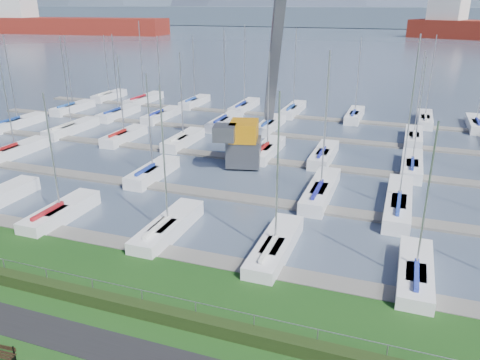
% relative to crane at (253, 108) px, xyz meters
% --- Properties ---
extents(path, '(160.00, 2.00, 0.04)m').
position_rel_crane_xyz_m(path, '(3.42, -28.12, -5.32)').
color(path, black).
rests_on(path, grass).
extents(water, '(800.00, 540.00, 0.20)m').
position_rel_crane_xyz_m(water, '(3.42, 234.88, -5.73)').
color(water, '#49566B').
extents(hedge, '(80.00, 0.70, 0.70)m').
position_rel_crane_xyz_m(hedge, '(3.42, -25.52, -4.98)').
color(hedge, '#1F2F11').
rests_on(hedge, grass).
extents(fence, '(80.00, 0.04, 0.04)m').
position_rel_crane_xyz_m(fence, '(3.42, -25.12, -4.13)').
color(fence, gray).
rests_on(fence, grass).
extents(foothill, '(900.00, 80.00, 12.00)m').
position_rel_crane_xyz_m(foothill, '(3.42, 304.88, 0.67)').
color(foothill, '#49596B').
rests_on(foothill, water).
extents(docks, '(90.00, 41.60, 0.25)m').
position_rel_crane_xyz_m(docks, '(3.42, 0.88, -5.55)').
color(docks, slate).
rests_on(docks, water).
extents(crane, '(6.92, 13.15, 22.35)m').
position_rel_crane_xyz_m(crane, '(0.00, 0.00, 0.00)').
color(crane, '#55565C').
rests_on(crane, water).
extents(cargo_ship_west, '(95.48, 27.08, 21.50)m').
position_rel_crane_xyz_m(cargo_ship_west, '(-152.82, 163.68, -1.74)').
color(cargo_ship_west, maroon).
rests_on(cargo_ship_west, water).
extents(sailboat_fleet, '(75.11, 49.74, 13.37)m').
position_rel_crane_xyz_m(sailboat_fleet, '(1.02, 4.09, 0.03)').
color(sailboat_fleet, maroon).
rests_on(sailboat_fleet, water).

